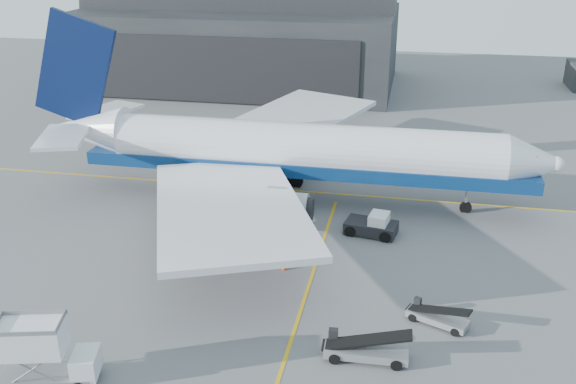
% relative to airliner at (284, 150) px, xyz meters
% --- Properties ---
extents(ground, '(200.00, 200.00, 0.00)m').
position_rel_airliner_xyz_m(ground, '(4.98, -18.00, -4.86)').
color(ground, '#565659').
rests_on(ground, ground).
extents(taxi_lines, '(80.00, 42.12, 0.02)m').
position_rel_airliner_xyz_m(taxi_lines, '(4.98, -5.33, -4.85)').
color(taxi_lines, gold).
rests_on(taxi_lines, ground).
extents(hangar, '(50.00, 28.30, 28.00)m').
position_rel_airliner_xyz_m(hangar, '(-17.02, 46.95, 4.69)').
color(hangar, black).
rests_on(hangar, ground).
extents(airliner, '(49.45, 47.95, 17.35)m').
position_rel_airliner_xyz_m(airliner, '(0.00, 0.00, 0.00)').
color(airliner, white).
rests_on(airliner, ground).
extents(catering_truck, '(5.94, 3.35, 3.85)m').
position_rel_airliner_xyz_m(catering_truck, '(-7.95, -28.93, -2.91)').
color(catering_truck, slate).
rests_on(catering_truck, ground).
extents(pushback_tug, '(4.62, 3.17, 1.98)m').
position_rel_airliner_xyz_m(pushback_tug, '(8.87, -6.13, -4.11)').
color(pushback_tug, black).
rests_on(pushback_tug, ground).
extents(belt_loader_a, '(5.34, 2.01, 2.03)m').
position_rel_airliner_xyz_m(belt_loader_a, '(9.67, -23.24, -4.23)').
color(belt_loader_a, slate).
rests_on(belt_loader_a, ground).
extents(belt_loader_b, '(4.26, 2.82, 1.62)m').
position_rel_airliner_xyz_m(belt_loader_b, '(13.97, -18.66, -4.36)').
color(belt_loader_b, slate).
rests_on(belt_loader_b, ground).
extents(traffic_cone, '(0.33, 0.33, 0.48)m').
position_rel_airliner_xyz_m(traffic_cone, '(2.76, -13.60, -4.63)').
color(traffic_cone, red).
rests_on(traffic_cone, ground).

